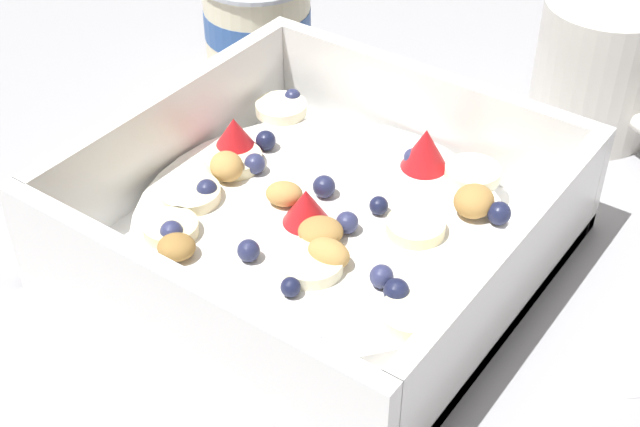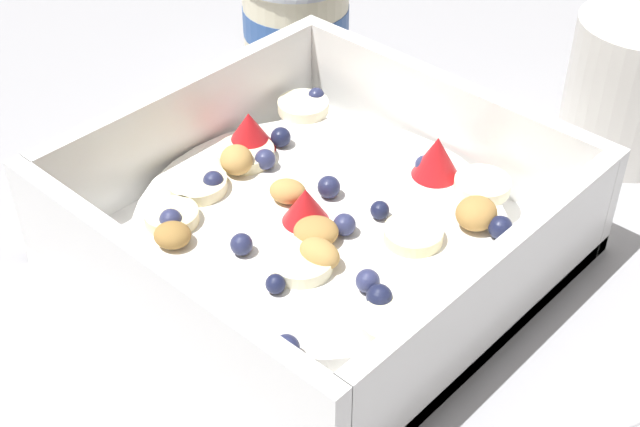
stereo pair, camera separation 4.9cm
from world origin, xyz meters
TOP-DOWN VIEW (x-y plane):
  - ground_plane at (0.00, 0.00)m, footprint 2.40×2.40m
  - fruit_bowl at (0.01, 0.00)m, footprint 0.23×0.23m
  - yogurt_cup at (-0.15, 0.15)m, footprint 0.08×0.08m
  - coffee_mug at (0.08, 0.21)m, footprint 0.11×0.08m

SIDE VIEW (x-z plane):
  - ground_plane at x=0.00m, z-range 0.00..0.00m
  - fruit_bowl at x=0.01m, z-range -0.01..0.05m
  - yogurt_cup at x=-0.15m, z-range 0.00..0.07m
  - coffee_mug at x=0.08m, z-range 0.00..0.09m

